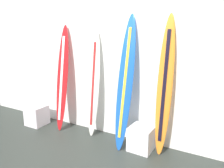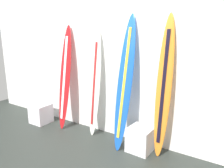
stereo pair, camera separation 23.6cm
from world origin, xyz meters
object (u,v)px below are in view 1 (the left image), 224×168
display_block_left (142,138)px  display_block_center (37,115)px  surfboard_cobalt (125,84)px  surfboard_crimson (62,79)px  surfboard_ivory (94,84)px  surfboard_sunset (165,87)px

display_block_left → display_block_center: (-2.33, -0.12, 0.01)m
surfboard_cobalt → surfboard_crimson: bearing=178.3°
surfboard_crimson → surfboard_ivory: (0.70, 0.06, -0.03)m
surfboard_crimson → display_block_center: (-0.63, -0.16, -0.81)m
surfboard_ivory → surfboard_sunset: size_ratio=0.90×
surfboard_sunset → display_block_center: 2.80m
surfboard_ivory → surfboard_sunset: bearing=-0.0°
surfboard_cobalt → display_block_center: surfboard_cobalt is taller
surfboard_ivory → display_block_center: (-1.33, -0.22, -0.78)m
surfboard_crimson → display_block_left: bearing=-1.3°
surfboard_sunset → display_block_left: size_ratio=5.49×
display_block_left → surfboard_sunset: bearing=18.1°
display_block_left → display_block_center: bearing=-177.0°
surfboard_ivory → surfboard_cobalt: (0.69, -0.11, 0.10)m
surfboard_sunset → surfboard_ivory: bearing=180.0°
surfboard_sunset → display_block_center: bearing=-175.1°
surfboard_ivory → surfboard_cobalt: 0.71m
display_block_center → display_block_left: bearing=3.0°
surfboard_ivory → surfboard_cobalt: surfboard_cobalt is taller
display_block_left → surfboard_crimson: bearing=178.7°
surfboard_crimson → surfboard_sunset: (2.02, 0.06, 0.08)m
display_block_left → surfboard_cobalt: bearing=-179.2°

